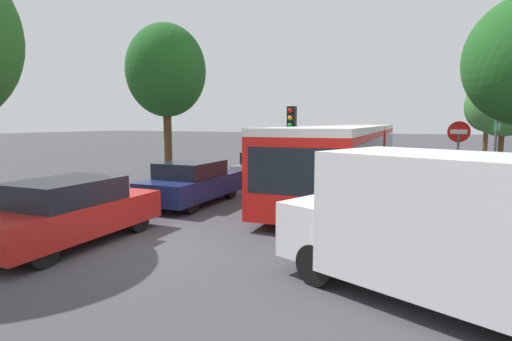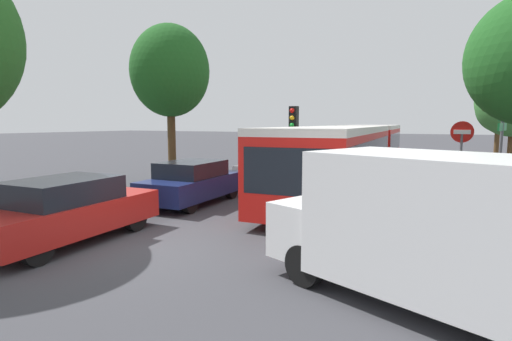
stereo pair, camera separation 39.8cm
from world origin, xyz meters
name	(u,v)px [view 2 (the right image)]	position (x,y,z in m)	size (l,w,h in m)	color
ground_plane	(138,249)	(0.00, 0.00, 0.00)	(200.00, 200.00, 0.00)	#3D3D42
articulated_bus	(353,151)	(1.97, 11.05, 1.52)	(3.98, 17.88, 2.63)	red
city_bus_rear	(355,140)	(-1.82, 26.87, 1.37)	(2.60, 11.01, 2.36)	silver
queued_car_red	(66,210)	(-1.83, -0.35, 0.76)	(2.05, 4.41, 1.50)	#B21E19
queued_car_navy	(193,182)	(-1.93, 4.65, 0.74)	(2.00, 4.31, 1.47)	navy
queued_car_white	(270,167)	(-1.73, 10.29, 0.73)	(1.96, 4.22, 1.44)	white
queued_car_black	(302,158)	(-2.02, 15.28, 0.73)	(1.97, 4.24, 1.45)	black
white_van	(439,227)	(6.00, 0.01, 1.24)	(5.37, 3.54, 2.31)	white
traffic_light	(293,130)	(0.37, 8.05, 2.50)	(0.34, 0.37, 3.40)	#56595E
no_entry_sign	(461,150)	(6.17, 8.40, 1.88)	(0.70, 0.08, 2.82)	#56595E
direction_sign_post	(502,128)	(7.43, 10.57, 2.57)	(0.38, 1.38, 3.60)	#56595E
tree_left_mid	(170,71)	(-5.43, 7.82, 5.01)	(3.47, 3.47, 7.06)	#51381E
tree_right_mid	(512,101)	(8.39, 19.47, 3.92)	(3.83, 3.83, 6.04)	#51381E
tree_right_far	(499,106)	(8.51, 30.66, 4.09)	(3.42, 3.42, 6.17)	#51381E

